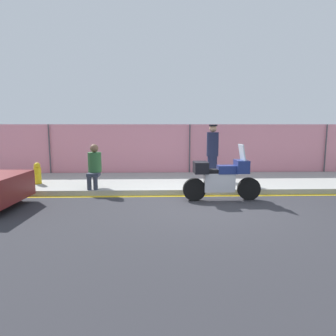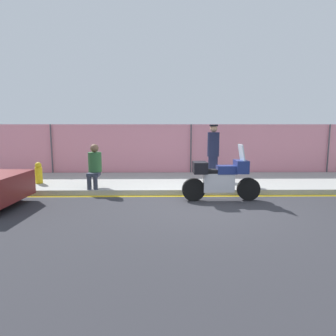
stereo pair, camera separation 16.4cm
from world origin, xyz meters
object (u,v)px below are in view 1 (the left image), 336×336
officer_standing (212,152)px  fire_hydrant (37,173)px  person_seated_on_curb (94,164)px  motorcycle (221,178)px

officer_standing → fire_hydrant: bearing=-174.4°
officer_standing → fire_hydrant: size_ratio=2.74×
person_seated_on_curb → fire_hydrant: person_seated_on_curb is taller
motorcycle → person_seated_on_curb: bearing=161.9°
officer_standing → person_seated_on_curb: bearing=-162.5°
officer_standing → fire_hydrant: (-5.68, -0.55, -0.62)m
motorcycle → person_seated_on_curb: motorcycle is taller
officer_standing → fire_hydrant: officer_standing is taller
motorcycle → person_seated_on_curb: 3.75m
person_seated_on_curb → fire_hydrant: size_ratio=1.90×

